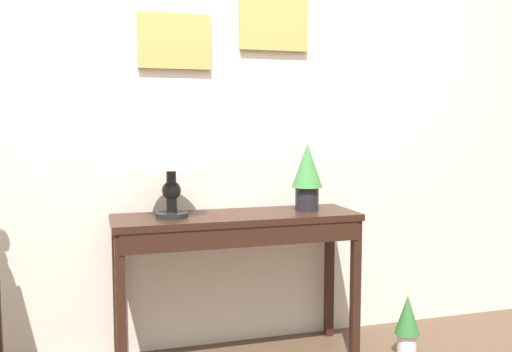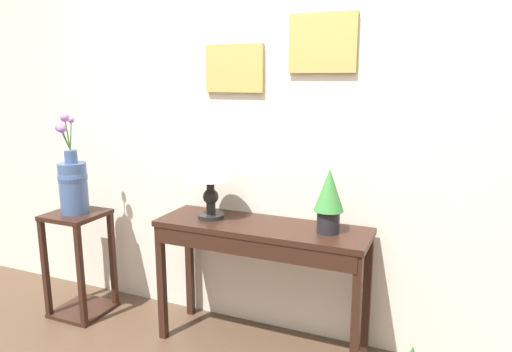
{
  "view_description": "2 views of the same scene",
  "coord_description": "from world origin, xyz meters",
  "px_view_note": "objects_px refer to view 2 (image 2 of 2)",
  "views": [
    {
      "loc": [
        -0.69,
        -1.74,
        1.28
      ],
      "look_at": [
        0.14,
        1.05,
        0.99
      ],
      "focal_mm": 39.06,
      "sensor_mm": 36.0,
      "label": 1
    },
    {
      "loc": [
        1.04,
        -1.37,
        1.64
      ],
      "look_at": [
        -0.04,
        1.16,
        1.06
      ],
      "focal_mm": 32.39,
      "sensor_mm": 36.0,
      "label": 2
    }
  ],
  "objects_px": {
    "console_table": "(260,244)",
    "flower_vase_tall": "(73,181)",
    "potted_plant_on_console": "(329,198)",
    "table_lamp": "(210,164)",
    "pedestal_stand_left": "(80,263)"
  },
  "relations": [
    {
      "from": "pedestal_stand_left",
      "to": "flower_vase_tall",
      "type": "height_order",
      "value": "flower_vase_tall"
    },
    {
      "from": "console_table",
      "to": "table_lamp",
      "type": "relative_size",
      "value": 2.69
    },
    {
      "from": "potted_plant_on_console",
      "to": "pedestal_stand_left",
      "type": "xyz_separation_m",
      "value": [
        -1.74,
        -0.12,
        -0.63
      ]
    },
    {
      "from": "flower_vase_tall",
      "to": "console_table",
      "type": "bearing_deg",
      "value": 3.84
    },
    {
      "from": "console_table",
      "to": "flower_vase_tall",
      "type": "height_order",
      "value": "flower_vase_tall"
    },
    {
      "from": "table_lamp",
      "to": "console_table",
      "type": "bearing_deg",
      "value": -4.01
    },
    {
      "from": "table_lamp",
      "to": "flower_vase_tall",
      "type": "relative_size",
      "value": 0.7
    },
    {
      "from": "potted_plant_on_console",
      "to": "flower_vase_tall",
      "type": "bearing_deg",
      "value": -175.91
    },
    {
      "from": "table_lamp",
      "to": "flower_vase_tall",
      "type": "height_order",
      "value": "flower_vase_tall"
    },
    {
      "from": "table_lamp",
      "to": "flower_vase_tall",
      "type": "xyz_separation_m",
      "value": [
        -1.0,
        -0.11,
        -0.17
      ]
    },
    {
      "from": "potted_plant_on_console",
      "to": "flower_vase_tall",
      "type": "xyz_separation_m",
      "value": [
        -1.74,
        -0.12,
        -0.03
      ]
    },
    {
      "from": "potted_plant_on_console",
      "to": "flower_vase_tall",
      "type": "relative_size",
      "value": 0.54
    },
    {
      "from": "table_lamp",
      "to": "flower_vase_tall",
      "type": "distance_m",
      "value": 1.02
    },
    {
      "from": "table_lamp",
      "to": "potted_plant_on_console",
      "type": "distance_m",
      "value": 0.75
    },
    {
      "from": "console_table",
      "to": "table_lamp",
      "type": "xyz_separation_m",
      "value": [
        -0.34,
        0.02,
        0.45
      ]
    }
  ]
}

